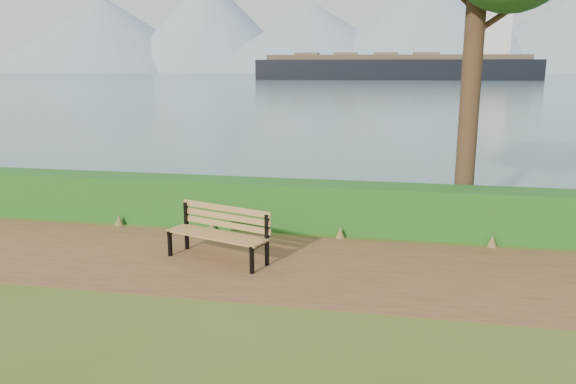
# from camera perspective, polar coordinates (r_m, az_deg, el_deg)

# --- Properties ---
(ground) EXTENTS (140.00, 140.00, 0.00)m
(ground) POSITION_cam_1_polar(r_m,az_deg,el_deg) (9.72, -5.48, -7.68)
(ground) COLOR #3A5016
(ground) RESTS_ON ground
(path) EXTENTS (40.00, 3.40, 0.01)m
(path) POSITION_cam_1_polar(r_m,az_deg,el_deg) (9.99, -4.98, -7.08)
(path) COLOR brown
(path) RESTS_ON ground
(hedge) EXTENTS (32.00, 0.85, 1.00)m
(hedge) POSITION_cam_1_polar(r_m,az_deg,el_deg) (11.98, -1.98, -1.23)
(hedge) COLOR #184814
(hedge) RESTS_ON ground
(water) EXTENTS (700.00, 510.00, 0.00)m
(water) POSITION_cam_1_polar(r_m,az_deg,el_deg) (268.76, 10.86, 11.60)
(water) COLOR #415869
(water) RESTS_ON ground
(mountains) EXTENTS (585.00, 190.00, 70.00)m
(mountains) POSITION_cam_1_polar(r_m,az_deg,el_deg) (415.66, 9.93, 15.71)
(mountains) COLOR gray
(mountains) RESTS_ON ground
(bench) EXTENTS (1.98, 1.14, 0.96)m
(bench) POSITION_cam_1_polar(r_m,az_deg,el_deg) (10.00, -6.91, -3.82)
(bench) COLOR black
(bench) RESTS_ON ground
(cargo_ship) EXTENTS (76.12, 16.15, 22.94)m
(cargo_ship) POSITION_cam_1_polar(r_m,az_deg,el_deg) (160.40, 11.76, 12.30)
(cargo_ship) COLOR black
(cargo_ship) RESTS_ON ground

